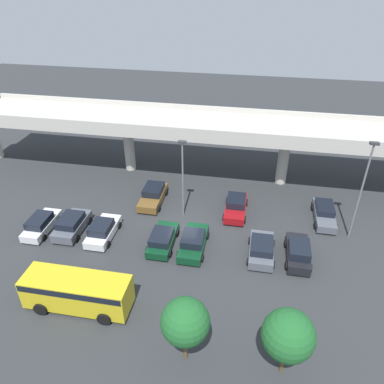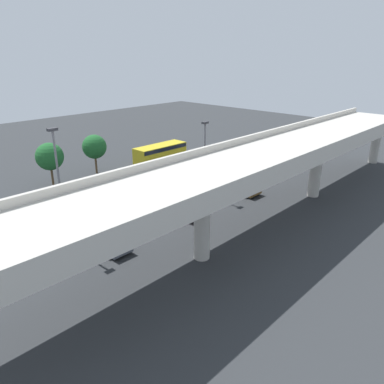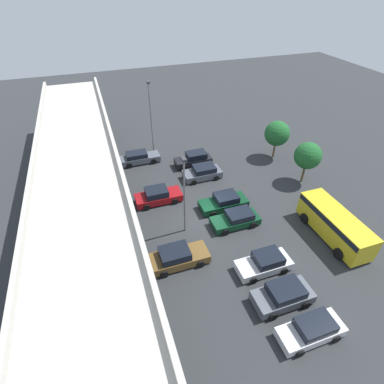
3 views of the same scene
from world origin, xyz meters
name	(u,v)px [view 3 (image 3 of 3)]	position (x,y,z in m)	size (l,w,h in m)	color
ground_plane	(212,218)	(0.00, 0.00, 0.00)	(110.62, 110.62, 0.00)	#2D3033
highway_overpass	(80,194)	(0.00, 10.97, 5.76)	(52.78, 6.95, 6.99)	#BCB7AD
parked_car_0	(312,330)	(-12.76, -1.81, 0.71)	(2.00, 4.47, 1.52)	silver
parked_car_1	(283,295)	(-9.97, -1.45, 0.78)	(2.24, 4.33, 1.62)	#515660
parked_car_2	(265,263)	(-6.96, -1.70, 0.72)	(2.12, 4.43, 1.57)	silver
parked_car_3	(178,257)	(-4.13, 4.66, 0.75)	(2.23, 4.87, 1.60)	brown
parked_car_4	(236,219)	(-1.50, -1.85, 0.69)	(2.15, 4.52, 1.44)	#0C381E
parked_car_5	(224,202)	(1.16, -1.77, 0.71)	(2.21, 4.81, 1.55)	#0C381E
parked_car_6	(158,196)	(4.24, 4.24, 0.73)	(2.17, 4.74, 1.59)	maroon
parked_car_7	(203,172)	(6.84, -1.64, 0.72)	(2.21, 4.32, 1.53)	#515660
parked_car_8	(194,159)	(9.78, -1.60, 0.79)	(2.03, 4.41, 1.70)	black
parked_car_9	(139,158)	(12.51, 4.60, 0.69)	(1.99, 4.85, 1.45)	#515660
shuttle_bus	(335,223)	(-5.64, -9.32, 1.53)	(7.45, 2.67, 2.54)	gold
lamp_post_near_aisle	(151,114)	(14.45, 2.32, 5.28)	(0.70, 0.35, 9.14)	slate
lamp_post_mid_lot	(184,191)	(-0.68, 2.93, 4.55)	(0.70, 0.35, 7.73)	slate
tree_front_left	(308,156)	(2.54, -11.97, 3.31)	(2.90, 2.90, 4.77)	brown
tree_front_far_right	(277,134)	(8.33, -11.79, 3.27)	(3.03, 3.03, 4.79)	brown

